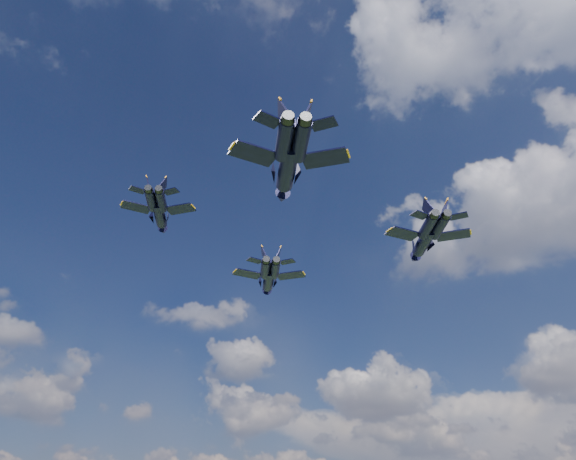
% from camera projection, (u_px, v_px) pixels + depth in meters
% --- Properties ---
extents(jet_lead, '(15.04, 15.32, 4.13)m').
position_uv_depth(jet_lead, '(268.00, 280.00, 104.68)').
color(jet_lead, black).
extents(jet_left, '(12.16, 12.40, 3.34)m').
position_uv_depth(jet_left, '(160.00, 215.00, 82.98)').
color(jet_left, black).
extents(jet_right, '(14.52, 15.24, 4.05)m').
position_uv_depth(jet_right, '(423.00, 242.00, 86.52)').
color(jet_right, black).
extents(jet_slot, '(16.05, 15.94, 4.35)m').
position_uv_depth(jet_slot, '(287.00, 170.00, 66.76)').
color(jet_slot, black).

